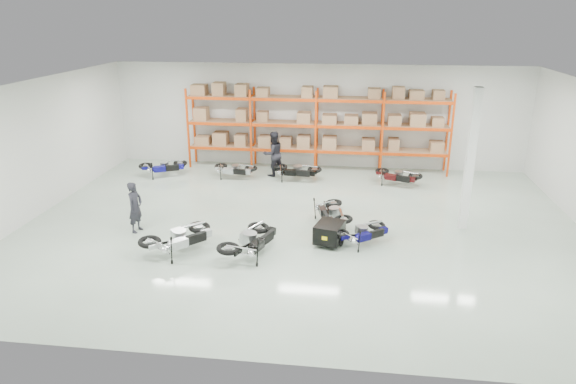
# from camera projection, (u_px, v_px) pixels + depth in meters

# --- Properties ---
(room) EXTENTS (18.00, 18.00, 18.00)m
(room) POSITION_uv_depth(u_px,v_px,m) (301.00, 159.00, 16.00)
(room) COLOR #ADC1B0
(room) RESTS_ON ground
(pallet_rack) EXTENTS (11.28, 0.98, 3.62)m
(pallet_rack) POSITION_uv_depth(u_px,v_px,m) (317.00, 118.00, 22.03)
(pallet_rack) COLOR #D73F0B
(pallet_rack) RESTS_ON ground
(structural_column) EXTENTS (0.25, 0.25, 4.50)m
(structural_column) POSITION_uv_depth(u_px,v_px,m) (470.00, 160.00, 15.85)
(structural_column) COLOR white
(structural_column) RESTS_ON ground
(moto_blue_centre) EXTENTS (1.77, 1.59, 1.04)m
(moto_blue_centre) POSITION_uv_depth(u_px,v_px,m) (363.00, 229.00, 15.25)
(moto_blue_centre) COLOR #0A074B
(moto_blue_centre) RESTS_ON ground
(moto_silver_left) EXTENTS (2.01, 2.07, 1.25)m
(moto_silver_left) POSITION_uv_depth(u_px,v_px,m) (179.00, 234.00, 14.69)
(moto_silver_left) COLOR #A9ABB0
(moto_silver_left) RESTS_ON ground
(moto_black_far_left) EXTENTS (1.58, 2.15, 1.25)m
(moto_black_far_left) POSITION_uv_depth(u_px,v_px,m) (251.00, 236.00, 14.53)
(moto_black_far_left) COLOR black
(moto_black_far_left) RESTS_ON ground
(moto_touring_right) EXTENTS (1.28, 1.90, 1.12)m
(moto_touring_right) POSITION_uv_depth(u_px,v_px,m) (332.00, 209.00, 16.71)
(moto_touring_right) COLOR black
(moto_touring_right) RESTS_ON ground
(trailer) EXTENTS (0.96, 1.64, 0.66)m
(trailer) POSITION_uv_depth(u_px,v_px,m) (329.00, 232.00, 15.26)
(trailer) COLOR black
(trailer) RESTS_ON ground
(moto_back_a) EXTENTS (1.93, 1.48, 1.12)m
(moto_back_a) POSITION_uv_depth(u_px,v_px,m) (163.00, 164.00, 21.64)
(moto_back_a) COLOR navy
(moto_back_a) RESTS_ON ground
(moto_back_b) EXTENTS (1.69, 0.98, 1.04)m
(moto_back_b) POSITION_uv_depth(u_px,v_px,m) (234.00, 167.00, 21.37)
(moto_back_b) COLOR #A4A9AE
(moto_back_b) RESTS_ON ground
(moto_back_c) EXTENTS (1.85, 1.08, 1.14)m
(moto_back_c) POSITION_uv_depth(u_px,v_px,m) (296.00, 168.00, 21.08)
(moto_back_c) COLOR black
(moto_back_c) RESTS_ON ground
(moto_back_d) EXTENTS (1.85, 1.38, 1.07)m
(moto_back_d) POSITION_uv_depth(u_px,v_px,m) (397.00, 173.00, 20.50)
(moto_back_d) COLOR #390B0D
(moto_back_d) RESTS_ON ground
(person_left) EXTENTS (0.50, 0.66, 1.63)m
(person_left) POSITION_uv_depth(u_px,v_px,m) (135.00, 207.00, 16.05)
(person_left) COLOR #22212A
(person_left) RESTS_ON ground
(person_back) EXTENTS (1.17, 1.12, 1.90)m
(person_back) POSITION_uv_depth(u_px,v_px,m) (273.00, 154.00, 21.55)
(person_back) COLOR black
(person_back) RESTS_ON ground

